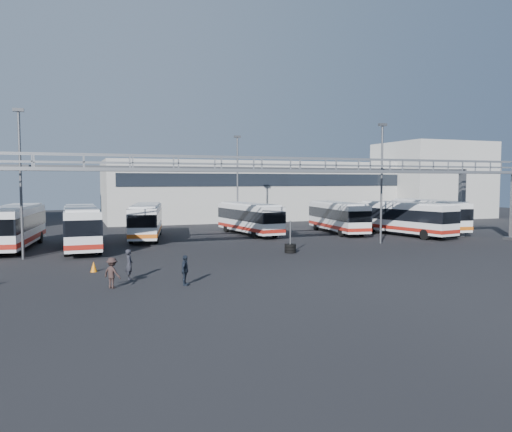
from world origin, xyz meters
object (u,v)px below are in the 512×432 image
object	(u,v)px
bus_2	(81,226)
pedestrian_a	(129,265)
pedestrian_d	(185,270)
light_pole_back	(237,178)
tire_stack	(290,248)
bus_9	(428,214)
bus_5	(249,217)
bus_1	(15,225)
light_pole_mid	(382,177)
bus_3	(146,220)
bus_7	(338,216)
bus_8	(405,217)
light_pole_left	(20,175)
pedestrian_c	(112,273)
cone_left	(94,267)

from	to	relation	value
bus_2	pedestrian_a	size ratio (longest dim) A/B	6.65
bus_2	pedestrian_d	xyz separation A→B (m)	(4.73, -16.07, -1.08)
light_pole_back	bus_2	size ratio (longest dim) A/B	0.92
pedestrian_d	tire_stack	world-z (taller)	tire_stack
bus_9	tire_stack	bearing A→B (deg)	-149.47
bus_2	bus_5	distance (m)	16.81
light_pole_back	bus_1	bearing A→B (deg)	-158.70
light_pole_mid	bus_3	world-z (taller)	light_pole_mid
light_pole_mid	bus_5	bearing A→B (deg)	128.49
bus_1	bus_9	bearing A→B (deg)	6.65
bus_7	light_pole_back	bearing A→B (deg)	151.01
bus_7	bus_8	size ratio (longest dim) A/B	0.96
light_pole_back	bus_1	size ratio (longest dim) A/B	0.89
bus_2	pedestrian_d	bearing A→B (deg)	-73.96
light_pole_left	pedestrian_d	bearing A→B (deg)	-54.94
light_pole_back	bus_2	bearing A→B (deg)	-147.82
bus_5	tire_stack	xyz separation A→B (m)	(-1.32, -12.91, -1.34)
bus_3	pedestrian_a	xyz separation A→B (m)	(-3.52, -18.99, -0.95)
pedestrian_d	bus_3	bearing A→B (deg)	23.51
bus_3	bus_8	world-z (taller)	bus_8
bus_8	pedestrian_d	bearing A→B (deg)	-158.80
bus_1	bus_9	distance (m)	39.33
bus_1	bus_5	xyz separation A→B (m)	(20.74, 3.61, -0.15)
bus_3	light_pole_back	bearing A→B (deg)	36.15
light_pole_back	pedestrian_d	xyz separation A→B (m)	(-11.42, -26.23, -4.95)
bus_7	pedestrian_c	xyz separation A→B (m)	(-23.76, -19.46, -0.99)
bus_9	tire_stack	distance (m)	21.93
light_pole_left	cone_left	world-z (taller)	light_pole_left
bus_3	bus_9	xyz separation A→B (m)	(28.73, -3.65, 0.08)
bus_2	bus_9	size ratio (longest dim) A/B	0.98
bus_1	bus_3	size ratio (longest dim) A/B	1.06
light_pole_back	cone_left	world-z (taller)	light_pole_back
pedestrian_d	cone_left	bearing A→B (deg)	63.28
bus_3	pedestrian_a	size ratio (longest dim) A/B	6.55
bus_2	pedestrian_a	world-z (taller)	bus_2
cone_left	bus_5	bearing A→B (deg)	46.17
pedestrian_d	tire_stack	bearing A→B (deg)	-22.18
pedestrian_d	bus_5	bearing A→B (deg)	-1.06
bus_2	light_pole_left	bearing A→B (deg)	-135.45
bus_7	bus_2	bearing A→B (deg)	-164.81
cone_left	tire_stack	xyz separation A→B (m)	(14.06, 3.12, 0.10)
light_pole_left	pedestrian_d	distance (m)	15.74
bus_3	bus_7	xyz separation A→B (m)	(19.21, -1.44, -0.02)
bus_5	bus_8	bearing A→B (deg)	-29.97
pedestrian_d	bus_2	bearing A→B (deg)	42.56
light_pole_mid	bus_2	world-z (taller)	light_pole_mid
bus_1	bus_5	world-z (taller)	bus_1
light_pole_back	pedestrian_a	world-z (taller)	light_pole_back
bus_7	pedestrian_d	size ratio (longest dim) A/B	6.84
bus_1	bus_9	size ratio (longest dim) A/B	1.02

